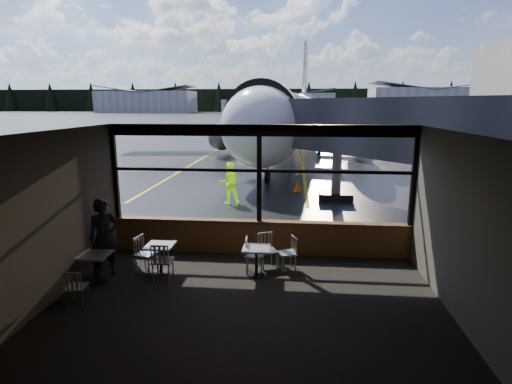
# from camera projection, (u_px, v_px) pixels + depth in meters

# --- Properties ---
(ground_plane) EXTENTS (520.00, 520.00, 0.00)m
(ground_plane) POSITION_uv_depth(u_px,v_px,m) (292.00, 117.00, 127.62)
(ground_plane) COLOR black
(ground_plane) RESTS_ON ground
(carpet_floor) EXTENTS (8.00, 6.00, 0.01)m
(carpet_floor) POSITION_uv_depth(u_px,v_px,m) (246.00, 307.00, 8.06)
(carpet_floor) COLOR black
(carpet_floor) RESTS_ON ground
(ceiling) EXTENTS (8.00, 6.00, 0.04)m
(ceiling) POSITION_uv_depth(u_px,v_px,m) (245.00, 133.00, 7.31)
(ceiling) COLOR #38332D
(ceiling) RESTS_ON ground
(wall_left) EXTENTS (0.04, 6.00, 3.50)m
(wall_left) POSITION_uv_depth(u_px,v_px,m) (49.00, 219.00, 8.06)
(wall_left) COLOR #454037
(wall_left) RESTS_ON ground
(wall_right) EXTENTS (0.04, 6.00, 3.50)m
(wall_right) POSITION_uv_depth(u_px,v_px,m) (462.00, 230.00, 7.31)
(wall_right) COLOR #454037
(wall_right) RESTS_ON ground
(wall_back) EXTENTS (8.00, 0.04, 3.50)m
(wall_back) POSITION_uv_depth(u_px,v_px,m) (216.00, 297.00, 4.77)
(wall_back) COLOR #454037
(wall_back) RESTS_ON ground
(window_sill) EXTENTS (8.00, 0.28, 0.90)m
(window_sill) POSITION_uv_depth(u_px,v_px,m) (259.00, 238.00, 10.88)
(window_sill) COLOR #4E2E17
(window_sill) RESTS_ON ground
(window_header) EXTENTS (8.00, 0.18, 0.30)m
(window_header) POSITION_uv_depth(u_px,v_px,m) (259.00, 130.00, 10.25)
(window_header) COLOR black
(window_header) RESTS_ON ground
(mullion_left) EXTENTS (0.12, 0.12, 2.60)m
(mullion_left) POSITION_uv_depth(u_px,v_px,m) (115.00, 172.00, 10.87)
(mullion_left) COLOR black
(mullion_left) RESTS_ON ground
(mullion_centre) EXTENTS (0.12, 0.12, 2.60)m
(mullion_centre) POSITION_uv_depth(u_px,v_px,m) (259.00, 174.00, 10.50)
(mullion_centre) COLOR black
(mullion_centre) RESTS_ON ground
(mullion_right) EXTENTS (0.12, 0.12, 2.60)m
(mullion_right) POSITION_uv_depth(u_px,v_px,m) (414.00, 177.00, 10.14)
(mullion_right) COLOR black
(mullion_right) RESTS_ON ground
(window_transom) EXTENTS (8.00, 0.10, 0.08)m
(window_transom) POSITION_uv_depth(u_px,v_px,m) (259.00, 171.00, 10.48)
(window_transom) COLOR black
(window_transom) RESTS_ON ground
(airliner) EXTENTS (32.82, 38.20, 10.90)m
(airliner) POSITION_uv_depth(u_px,v_px,m) (292.00, 85.00, 31.17)
(airliner) COLOR white
(airliner) RESTS_ON ground_plane
(jet_bridge) EXTENTS (8.34, 10.20, 4.45)m
(jet_bridge) POSITION_uv_depth(u_px,v_px,m) (364.00, 151.00, 15.51)
(jet_bridge) COLOR #28282B
(jet_bridge) RESTS_ON ground_plane
(cafe_table_near) EXTENTS (0.64, 0.64, 0.70)m
(cafe_table_near) POSITION_uv_depth(u_px,v_px,m) (256.00, 262.00, 9.47)
(cafe_table_near) COLOR #ABA49D
(cafe_table_near) RESTS_ON carpet_floor
(cafe_table_mid) EXTENTS (0.65, 0.65, 0.72)m
(cafe_table_mid) POSITION_uv_depth(u_px,v_px,m) (161.00, 259.00, 9.63)
(cafe_table_mid) COLOR #9B958F
(cafe_table_mid) RESTS_ON carpet_floor
(cafe_table_left) EXTENTS (0.64, 0.64, 0.71)m
(cafe_table_left) POSITION_uv_depth(u_px,v_px,m) (96.00, 269.00, 9.05)
(cafe_table_left) COLOR #A09A93
(cafe_table_left) RESTS_ON carpet_floor
(chair_near_e) EXTENTS (0.60, 0.60, 0.84)m
(chair_near_e) POSITION_uv_depth(u_px,v_px,m) (287.00, 254.00, 9.79)
(chair_near_e) COLOR #AAA599
(chair_near_e) RESTS_ON carpet_floor
(chair_near_w) EXTENTS (0.52, 0.52, 0.89)m
(chair_near_w) POSITION_uv_depth(u_px,v_px,m) (254.00, 255.00, 9.62)
(chair_near_w) COLOR #A9A599
(chair_near_w) RESTS_ON carpet_floor
(chair_near_n) EXTENTS (0.63, 0.63, 0.88)m
(chair_near_n) POSITION_uv_depth(u_px,v_px,m) (268.00, 251.00, 9.90)
(chair_near_n) COLOR #B8B3A6
(chair_near_n) RESTS_ON carpet_floor
(chair_mid_s) EXTENTS (0.53, 0.53, 0.94)m
(chair_mid_s) POSITION_uv_depth(u_px,v_px,m) (163.00, 261.00, 9.20)
(chair_mid_s) COLOR beige
(chair_mid_s) RESTS_ON carpet_floor
(chair_mid_w) EXTENTS (0.60, 0.60, 0.91)m
(chair_mid_w) POSITION_uv_depth(u_px,v_px,m) (146.00, 254.00, 9.66)
(chair_mid_w) COLOR #AFAB9E
(chair_mid_w) RESTS_ON carpet_floor
(chair_left_s) EXTENTS (0.51, 0.51, 0.82)m
(chair_left_s) POSITION_uv_depth(u_px,v_px,m) (77.00, 287.00, 8.01)
(chair_left_s) COLOR #B6B1A4
(chair_left_s) RESTS_ON carpet_floor
(passenger) EXTENTS (0.81, 0.75, 1.87)m
(passenger) POSITION_uv_depth(u_px,v_px,m) (104.00, 237.00, 9.40)
(passenger) COLOR black
(passenger) RESTS_ON carpet_floor
(ground_crew) EXTENTS (0.99, 0.87, 1.70)m
(ground_crew) POSITION_uv_depth(u_px,v_px,m) (229.00, 183.00, 16.32)
(ground_crew) COLOR #BFF219
(ground_crew) RESTS_ON ground_plane
(cone_nose) EXTENTS (0.37, 0.37, 0.51)m
(cone_nose) POSITION_uv_depth(u_px,v_px,m) (298.00, 186.00, 18.65)
(cone_nose) COLOR #FF4D08
(cone_nose) RESTS_ON ground_plane
(hangar_left) EXTENTS (45.00, 18.00, 11.00)m
(hangar_left) POSITION_uv_depth(u_px,v_px,m) (147.00, 101.00, 191.26)
(hangar_left) COLOR silver
(hangar_left) RESTS_ON ground_plane
(hangar_mid) EXTENTS (38.00, 15.00, 10.00)m
(hangar_mid) POSITION_uv_depth(u_px,v_px,m) (293.00, 102.00, 189.73)
(hangar_mid) COLOR silver
(hangar_mid) RESTS_ON ground_plane
(hangar_right) EXTENTS (50.00, 20.00, 12.00)m
(hangar_right) POSITION_uv_depth(u_px,v_px,m) (429.00, 99.00, 177.13)
(hangar_right) COLOR silver
(hangar_right) RESTS_ON ground_plane
(fuel_tank_a) EXTENTS (8.00, 8.00, 6.00)m
(fuel_tank_a) POSITION_uv_depth(u_px,v_px,m) (230.00, 106.00, 190.03)
(fuel_tank_a) COLOR silver
(fuel_tank_a) RESTS_ON ground_plane
(fuel_tank_b) EXTENTS (8.00, 8.00, 6.00)m
(fuel_tank_b) POSITION_uv_depth(u_px,v_px,m) (251.00, 106.00, 189.10)
(fuel_tank_b) COLOR silver
(fuel_tank_b) RESTS_ON ground_plane
(fuel_tank_c) EXTENTS (8.00, 8.00, 6.00)m
(fuel_tank_c) POSITION_uv_depth(u_px,v_px,m) (272.00, 106.00, 188.17)
(fuel_tank_c) COLOR silver
(fuel_tank_c) RESTS_ON ground_plane
(treeline) EXTENTS (360.00, 3.00, 12.00)m
(treeline) POSITION_uv_depth(u_px,v_px,m) (293.00, 100.00, 213.81)
(treeline) COLOR black
(treeline) RESTS_ON ground_plane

